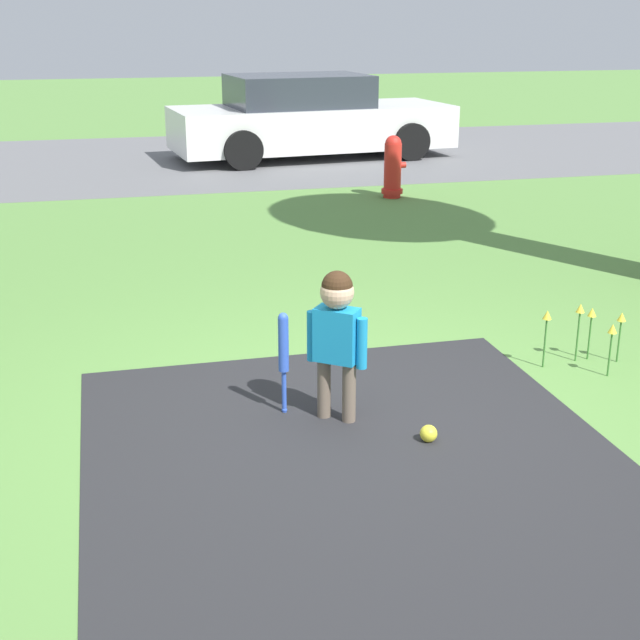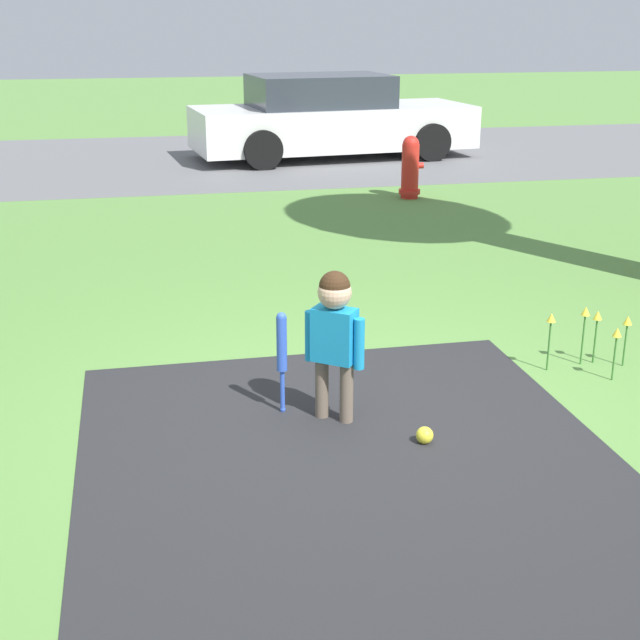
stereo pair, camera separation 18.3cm
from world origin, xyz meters
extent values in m
plane|color=#5B8C42|center=(0.00, 0.00, 0.00)|extent=(60.00, 60.00, 0.00)
cube|color=slate|center=(0.00, 10.05, 0.00)|extent=(40.00, 6.00, 0.01)
cylinder|color=#6B5B4C|center=(-0.20, -0.02, 0.19)|extent=(0.08, 0.08, 0.37)
cylinder|color=#6B5B4C|center=(-0.07, -0.12, 0.19)|extent=(0.08, 0.08, 0.37)
cube|color=#198CC6|center=(-0.13, -0.07, 0.53)|extent=(0.28, 0.26, 0.32)
cylinder|color=#198CC6|center=(-0.26, 0.02, 0.50)|extent=(0.06, 0.06, 0.30)
cylinder|color=#198CC6|center=(-0.01, -0.17, 0.50)|extent=(0.06, 0.06, 0.30)
sphere|color=#D8AD8C|center=(-0.13, -0.07, 0.79)|extent=(0.19, 0.19, 0.19)
sphere|color=#382314|center=(-0.13, -0.07, 0.82)|extent=(0.18, 0.18, 0.18)
sphere|color=blue|center=(-0.41, 0.09, 0.02)|extent=(0.03, 0.03, 0.03)
cylinder|color=blue|center=(-0.41, 0.09, 0.14)|extent=(0.03, 0.03, 0.27)
cylinder|color=blue|center=(-0.41, 0.09, 0.44)|extent=(0.06, 0.06, 0.33)
sphere|color=blue|center=(-0.41, 0.09, 0.60)|extent=(0.06, 0.06, 0.06)
sphere|color=yellow|center=(0.29, -0.48, 0.05)|extent=(0.10, 0.10, 0.10)
cylinder|color=red|center=(2.30, 6.23, 0.35)|extent=(0.22, 0.22, 0.69)
sphere|color=red|center=(2.30, 6.23, 0.69)|extent=(0.21, 0.21, 0.21)
cylinder|color=red|center=(2.30, 6.23, 0.08)|extent=(0.28, 0.28, 0.06)
cylinder|color=red|center=(2.42, 6.23, 0.42)|extent=(0.10, 0.08, 0.08)
cube|color=silver|center=(2.08, 9.80, 0.50)|extent=(4.68, 2.15, 0.67)
cube|color=#2D333D|center=(1.85, 9.77, 1.08)|extent=(2.31, 1.71, 0.50)
cylinder|color=black|center=(3.39, 10.79, 0.30)|extent=(0.62, 0.24, 0.60)
cylinder|color=black|center=(3.56, 9.07, 0.30)|extent=(0.62, 0.24, 0.60)
cylinder|color=black|center=(0.59, 10.52, 0.30)|extent=(0.62, 0.24, 0.60)
cylinder|color=black|center=(0.76, 8.80, 0.30)|extent=(0.62, 0.24, 0.60)
cylinder|color=#38702D|center=(1.71, 0.43, 0.18)|extent=(0.01, 0.01, 0.35)
cone|color=yellow|center=(1.71, 0.43, 0.38)|extent=(0.06, 0.06, 0.06)
cylinder|color=#38702D|center=(1.78, 0.13, 0.15)|extent=(0.01, 0.01, 0.30)
cone|color=yellow|center=(1.78, 0.13, 0.33)|extent=(0.06, 0.06, 0.06)
cylinder|color=#38702D|center=(1.81, 0.44, 0.16)|extent=(0.01, 0.01, 0.31)
cone|color=yellow|center=(1.81, 0.44, 0.34)|extent=(0.06, 0.06, 0.06)
cylinder|color=#38702D|center=(1.98, 0.35, 0.15)|extent=(0.01, 0.01, 0.30)
cone|color=yellow|center=(1.98, 0.35, 0.33)|extent=(0.06, 0.06, 0.06)
cylinder|color=#38702D|center=(1.44, 0.38, 0.17)|extent=(0.01, 0.01, 0.35)
cone|color=yellow|center=(1.44, 0.38, 0.38)|extent=(0.06, 0.06, 0.06)
camera|label=1|loc=(-1.38, -4.70, 2.28)|focal=50.00mm
camera|label=2|loc=(-1.20, -4.74, 2.28)|focal=50.00mm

